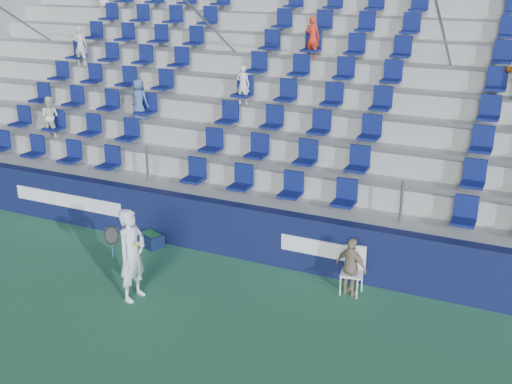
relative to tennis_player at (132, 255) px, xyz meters
The scene contains 7 objects.
ground 1.75m from the tennis_player, 24.07° to the right, with size 70.00×70.00×0.00m, color #2F6E48.
sponsor_wall 2.90m from the tennis_player, 61.82° to the left, with size 24.00×0.32×1.20m.
grandstand 7.85m from the tennis_player, 79.91° to the left, with size 24.00×8.17×6.63m.
tennis_player is the anchor object (origin of this frame).
line_judge_chair 4.27m from the tennis_player, 28.69° to the left, with size 0.48×0.49×0.95m.
line_judge 4.20m from the tennis_player, 26.90° to the left, with size 0.69×0.29×1.19m, color tan.
ball_bin 2.51m from the tennis_player, 116.42° to the left, with size 0.67×0.56×0.32m.
Camera 1 is at (5.43, -8.34, 6.12)m, focal length 45.00 mm.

